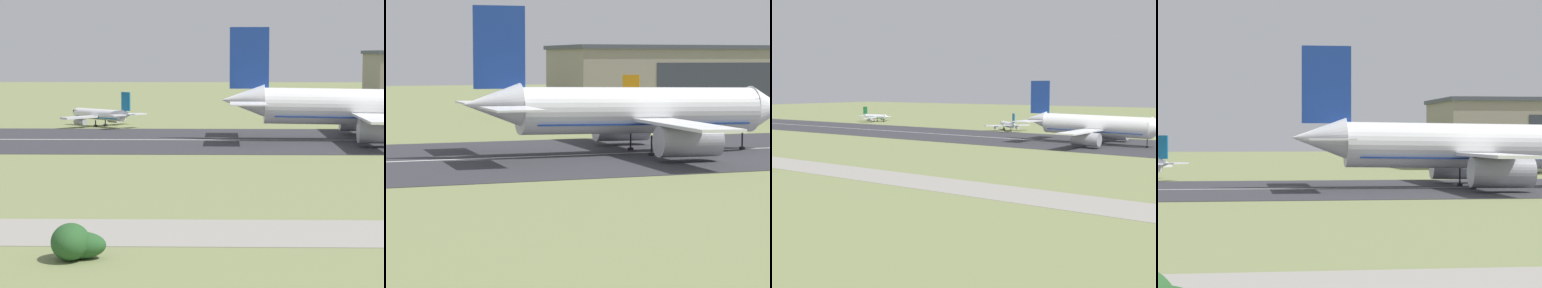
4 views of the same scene
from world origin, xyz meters
The scene contains 3 objects.
hangar_building centered at (108.80, 195.77, 8.03)m, with size 86.04×27.89×16.03m.
airplane_landing centered at (50.59, 115.75, 5.73)m, with size 47.61×47.46×19.90m.
airplane_parked_west centered at (78.40, 162.96, 2.92)m, with size 22.33×19.46×9.84m.
Camera 2 is at (2.24, 0.71, 13.12)m, focal length 85.00 mm.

